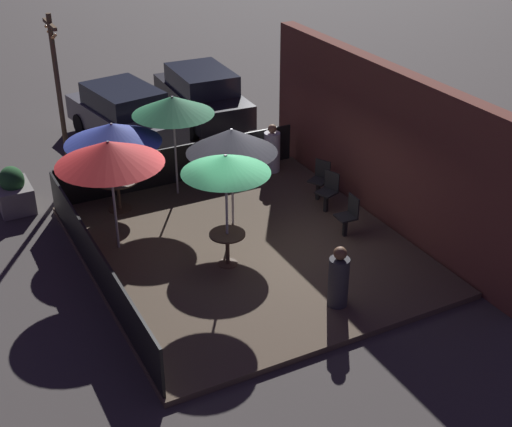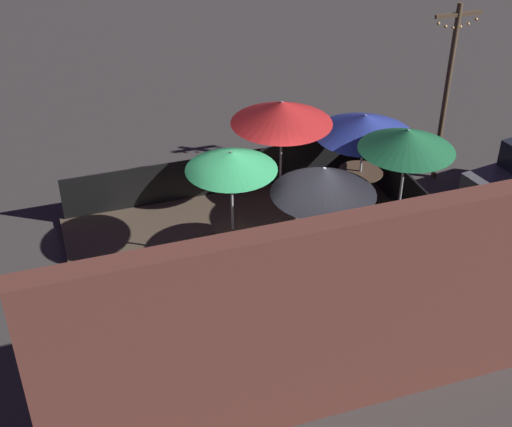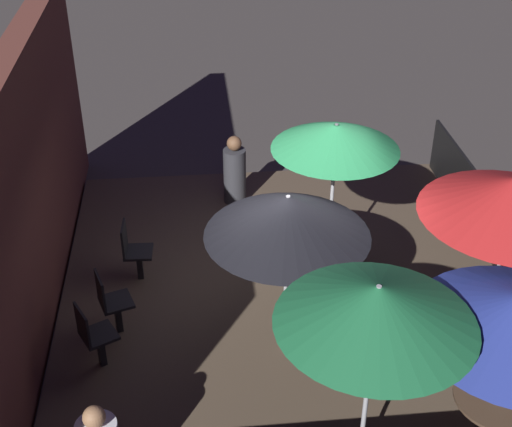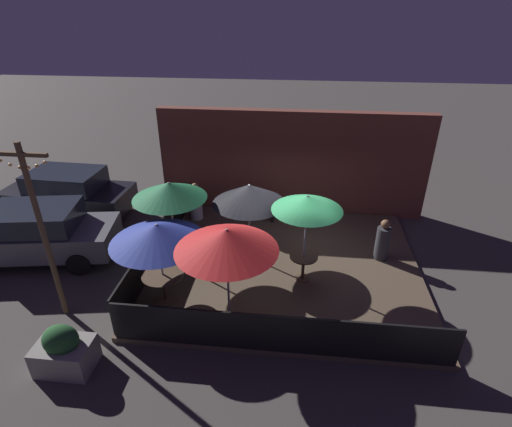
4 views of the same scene
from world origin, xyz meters
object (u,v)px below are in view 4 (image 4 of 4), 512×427
Objects in this scene: patio_umbrella_3 at (169,191)px; planter_box at (64,351)px; patio_umbrella_0 at (307,203)px; patio_umbrella_1 at (157,233)px; parked_car_0 at (38,233)px; dining_table_1 at (163,279)px; patron_0 at (382,241)px; parked_car_1 at (68,193)px; patio_umbrella_4 at (226,240)px; patron_1 at (196,203)px; patio_chair_1 at (272,207)px; patio_umbrella_2 at (249,194)px; dining_table_0 at (303,261)px; patio_chair_2 at (254,204)px; light_post at (42,227)px; patio_chair_0 at (308,212)px.

patio_umbrella_3 is 2.24× the size of planter_box.
patio_umbrella_0 reaches higher than planter_box.
patio_umbrella_1 is 0.49× the size of parked_car_0.
patron_0 reaches higher than dining_table_1.
patio_umbrella_4 is at bearing -34.23° from parked_car_1.
patio_chair_1 is at bearing 90.67° from patron_1.
patio_umbrella_4 is at bearing -23.02° from patron_0.
patio_umbrella_2 is 2.23m from dining_table_0.
patio_umbrella_1 is at bearing -37.19° from patron_0.
patron_1 is at bearing 112.12° from patio_umbrella_4.
patio_umbrella_3 is 2.01× the size of patron_0.
patio_umbrella_2 is 1.84× the size of patron_0.
dining_table_1 is at bearing -48.00° from patio_chair_2.
patron_1 is at bearing 140.38° from patio_umbrella_0.
light_post is (-3.95, -0.01, 0.05)m from patio_umbrella_4.
patio_chair_1 is at bearing -90.50° from patron_0.
parked_car_1 is (-2.33, 4.67, -1.49)m from light_post.
parked_car_1 is at bearing -107.73° from patio_chair_1.
patio_umbrella_3 is (-3.45, 0.30, 0.02)m from patio_umbrella_0.
patio_umbrella_2 is 3.96m from patron_0.
parked_car_0 is at bearing -90.61° from patio_chair_2.
parked_car_1 is at bearing 116.46° from light_post.
patio_umbrella_3 is at bearing -59.33° from patio_chair_2.
planter_box is at bearing -27.62° from patron_0.
parked_car_0 is at bearing -57.06° from patron_1.
patron_1 is at bearing -77.68° from patron_0.
patio_umbrella_0 is 1.97× the size of patron_0.
patio_chair_2 is at bearing 93.68° from patio_umbrella_2.
patio_umbrella_3 is 2.66× the size of patio_chair_0.
patio_umbrella_4 is at bearing -48.51° from patio_umbrella_3.
patio_umbrella_4 is at bearing -93.04° from patio_umbrella_2.
patio_chair_2 is at bearing 96.25° from patron_1.
patron_0 is (3.81, 2.96, -1.62)m from patio_umbrella_4.
patio_umbrella_1 is 4.34m from patron_1.
patio_umbrella_1 is 1.98× the size of planter_box.
patio_chair_0 reaches higher than dining_table_1.
planter_box reaches higher than patio_chair_0.
dining_table_1 is at bearing 14.09° from light_post.
patio_umbrella_0 reaches higher than dining_table_1.
patio_umbrella_3 is at bearing 95.74° from patio_umbrella_1.
patron_1 reaches higher than dining_table_1.
patio_chair_0 is 0.97× the size of patio_chair_1.
patio_umbrella_0 reaches higher than parked_car_1.
patio_umbrella_2 is at bearing -55.18° from patron_0.
patio_umbrella_4 is (1.82, -2.05, -0.06)m from patio_umbrella_3.
patron_1 is at bearing 25.08° from parked_car_0.
patio_umbrella_2 is at bearing -15.49° from parked_car_1.
patio_umbrella_2 is 2.94m from patio_chair_0.
patio_umbrella_3 is at bearing 95.74° from dining_table_1.
light_post is at bearing -24.95° from patron_1.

